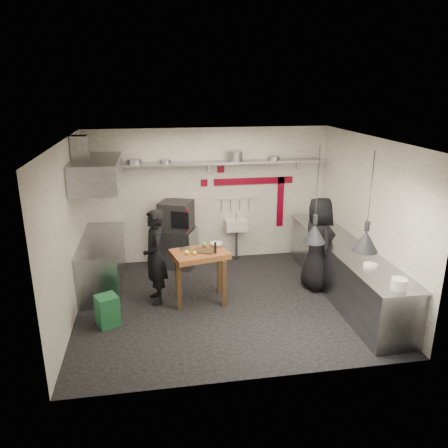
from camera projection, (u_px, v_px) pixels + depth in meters
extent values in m
plane|color=black|center=(226.00, 302.00, 7.59)|extent=(5.00, 5.00, 0.00)
plane|color=beige|center=(226.00, 140.00, 6.74)|extent=(5.00, 5.00, 0.00)
cube|color=white|center=(209.00, 196.00, 9.14)|extent=(5.00, 0.04, 2.80)
cube|color=white|center=(256.00, 280.00, 5.19)|extent=(5.00, 0.04, 2.80)
cube|color=white|center=(68.00, 234.00, 6.77)|extent=(0.04, 4.20, 2.80)
cube|color=white|center=(368.00, 219.00, 7.56)|extent=(0.04, 4.20, 2.80)
cube|color=maroon|center=(254.00, 181.00, 9.18)|extent=(1.70, 0.02, 0.14)
cube|color=maroon|center=(280.00, 202.00, 9.42)|extent=(0.14, 0.02, 1.10)
cube|color=maroon|center=(221.00, 169.00, 8.99)|extent=(0.14, 0.02, 0.14)
cube|color=maroon|center=(204.00, 183.00, 9.02)|extent=(0.14, 0.02, 0.14)
cube|color=gray|center=(210.00, 163.00, 8.75)|extent=(4.60, 0.34, 0.04)
cube|color=gray|center=(114.00, 169.00, 8.62)|extent=(0.04, 0.06, 0.24)
cube|color=gray|center=(209.00, 166.00, 8.92)|extent=(0.04, 0.06, 0.24)
cube|color=gray|center=(298.00, 164.00, 9.22)|extent=(0.04, 0.06, 0.24)
cylinder|color=gray|center=(135.00, 162.00, 8.50)|extent=(0.34, 0.34, 0.09)
cylinder|color=gray|center=(165.00, 161.00, 8.59)|extent=(0.25, 0.25, 0.07)
cylinder|color=gray|center=(235.00, 156.00, 8.79)|extent=(0.32, 0.32, 0.20)
cylinder|color=gray|center=(274.00, 158.00, 8.94)|extent=(0.25, 0.25, 0.08)
cube|color=gray|center=(179.00, 247.00, 9.04)|extent=(0.85, 0.82, 0.80)
cube|color=black|center=(176.00, 215.00, 8.83)|extent=(0.78, 0.76, 0.58)
cube|color=maroon|center=(177.00, 220.00, 8.56)|extent=(0.42, 0.20, 0.46)
cube|color=black|center=(180.00, 220.00, 8.52)|extent=(0.34, 0.16, 0.34)
cube|color=silver|center=(236.00, 225.00, 9.24)|extent=(0.46, 0.34, 0.22)
cylinder|color=gray|center=(236.00, 217.00, 9.19)|extent=(0.03, 0.03, 0.14)
cylinder|color=gray|center=(236.00, 245.00, 9.34)|extent=(0.06, 0.06, 0.66)
cylinder|color=gray|center=(235.00, 199.00, 9.21)|extent=(0.90, 0.02, 0.02)
cube|color=gray|center=(344.00, 270.00, 7.79)|extent=(0.70, 3.80, 0.90)
cube|color=gray|center=(347.00, 246.00, 7.65)|extent=(0.76, 3.90, 0.03)
cylinder|color=silver|center=(399.00, 284.00, 5.99)|extent=(0.25, 0.25, 0.15)
cylinder|color=silver|center=(370.00, 266.00, 6.73)|extent=(0.23, 0.23, 0.05)
cube|color=gray|center=(102.00, 263.00, 8.11)|extent=(0.70, 1.90, 0.90)
cube|color=gray|center=(100.00, 240.00, 7.96)|extent=(0.76, 2.00, 0.03)
cube|color=gray|center=(97.00, 173.00, 7.59)|extent=(0.78, 1.60, 0.50)
cube|color=gray|center=(80.00, 150.00, 7.43)|extent=(0.28, 0.28, 0.50)
cube|color=#1B5631|center=(107.00, 311.00, 6.82)|extent=(0.41, 0.41, 0.50)
cube|color=#48301A|center=(204.00, 251.00, 7.39)|extent=(0.41, 0.35, 0.02)
cylinder|color=black|center=(215.00, 248.00, 7.28)|extent=(0.06, 0.06, 0.20)
sphere|color=yellow|center=(187.00, 252.00, 7.25)|extent=(0.09, 0.09, 0.08)
sphere|color=yellow|center=(195.00, 253.00, 7.23)|extent=(0.07, 0.07, 0.07)
sphere|color=#5A9043|center=(205.00, 245.00, 7.57)|extent=(0.11, 0.11, 0.09)
cube|color=gray|center=(185.00, 249.00, 7.47)|extent=(0.17, 0.12, 0.03)
imported|color=silver|center=(216.00, 244.00, 7.62)|extent=(0.25, 0.25, 0.07)
imported|color=black|center=(155.00, 257.00, 7.40)|extent=(0.49, 0.66, 1.66)
imported|color=black|center=(318.00, 244.00, 7.91)|extent=(0.60, 0.88, 1.73)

